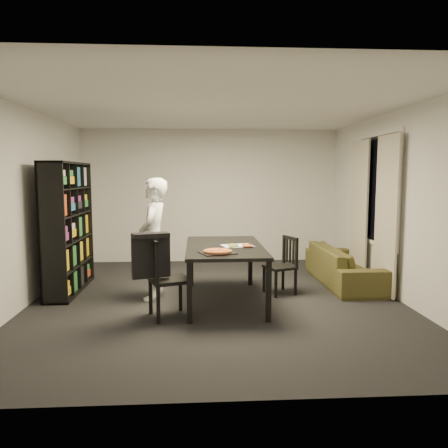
{
  "coord_description": "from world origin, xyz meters",
  "views": [
    {
      "loc": [
        -0.27,
        -5.88,
        1.71
      ],
      "look_at": [
        0.1,
        0.01,
        1.05
      ],
      "focal_mm": 35.0,
      "sensor_mm": 36.0,
      "label": 1
    }
  ],
  "objects": [
    {
      "name": "room",
      "position": [
        0.0,
        0.0,
        1.3
      ],
      "size": [
        5.01,
        5.51,
        2.61
      ],
      "color": "black",
      "rests_on": "ground"
    },
    {
      "name": "window_pane",
      "position": [
        2.48,
        0.6,
        1.5
      ],
      "size": [
        0.02,
        1.4,
        1.6
      ],
      "primitive_type": "cube",
      "color": "black",
      "rests_on": "room"
    },
    {
      "name": "window_frame",
      "position": [
        2.48,
        0.6,
        1.5
      ],
      "size": [
        0.03,
        1.52,
        1.72
      ],
      "primitive_type": "cube",
      "color": "white",
      "rests_on": "room"
    },
    {
      "name": "curtain_left",
      "position": [
        2.4,
        0.08,
        1.15
      ],
      "size": [
        0.03,
        0.7,
        2.25
      ],
      "primitive_type": "cube",
      "color": "#BBB3A0",
      "rests_on": "room"
    },
    {
      "name": "curtain_right",
      "position": [
        2.4,
        1.12,
        1.15
      ],
      "size": [
        0.03,
        0.7,
        2.25
      ],
      "primitive_type": "cube",
      "color": "#BBB3A0",
      "rests_on": "room"
    },
    {
      "name": "bookshelf",
      "position": [
        -2.16,
        0.6,
        0.95
      ],
      "size": [
        0.35,
        1.5,
        1.9
      ],
      "primitive_type": "cube",
      "color": "black",
      "rests_on": "room"
    },
    {
      "name": "dining_table",
      "position": [
        0.1,
        -0.09,
        0.7
      ],
      "size": [
        1.02,
        1.84,
        0.77
      ],
      "color": "black",
      "rests_on": "room"
    },
    {
      "name": "chair_left",
      "position": [
        -0.69,
        -0.74,
        0.55
      ],
      "size": [
        0.57,
        0.57,
        0.96
      ],
      "rotation": [
        0.0,
        0.0,
        1.91
      ],
      "color": "black",
      "rests_on": "room"
    },
    {
      "name": "chair_right",
      "position": [
        1.0,
        0.27,
        0.47
      ],
      "size": [
        0.5,
        0.5,
        0.83
      ],
      "rotation": [
        0.0,
        0.0,
        -1.2
      ],
      "color": "black",
      "rests_on": "room"
    },
    {
      "name": "draped_jacket",
      "position": [
        -0.81,
        -0.78,
        0.8
      ],
      "size": [
        0.46,
        0.32,
        0.53
      ],
      "rotation": [
        0.0,
        0.0,
        1.91
      ],
      "color": "black",
      "rests_on": "chair_left"
    },
    {
      "name": "person",
      "position": [
        -0.86,
        0.12,
        0.84
      ],
      "size": [
        0.49,
        0.67,
        1.68
      ],
      "primitive_type": "imported",
      "rotation": [
        0.0,
        0.0,
        -1.73
      ],
      "color": "white",
      "rests_on": "room"
    },
    {
      "name": "baking_tray",
      "position": [
        -0.02,
        -0.66,
        0.77
      ],
      "size": [
        0.48,
        0.44,
        0.01
      ],
      "primitive_type": "cube",
      "rotation": [
        0.0,
        0.0,
        0.35
      ],
      "color": "black",
      "rests_on": "dining_table"
    },
    {
      "name": "pepperoni_pizza",
      "position": [
        -0.02,
        -0.66,
        0.79
      ],
      "size": [
        0.35,
        0.35,
        0.03
      ],
      "rotation": [
        0.0,
        0.0,
        -0.12
      ],
      "color": "brown",
      "rests_on": "dining_table"
    },
    {
      "name": "kitchen_towel",
      "position": [
        0.27,
        -0.13,
        0.77
      ],
      "size": [
        0.46,
        0.38,
        0.01
      ],
      "primitive_type": "cube",
      "rotation": [
        0.0,
        0.0,
        0.23
      ],
      "color": "white",
      "rests_on": "dining_table"
    },
    {
      "name": "pizza_slices",
      "position": [
        0.29,
        -0.16,
        0.78
      ],
      "size": [
        0.44,
        0.4,
        0.01
      ],
      "primitive_type": null,
      "rotation": [
        0.0,
        0.0,
        0.28
      ],
      "color": "#B88839",
      "rests_on": "dining_table"
    },
    {
      "name": "sofa",
      "position": [
        2.07,
        0.77,
        0.29
      ],
      "size": [
        0.78,
        1.98,
        0.58
      ],
      "primitive_type": "imported",
      "rotation": [
        0.0,
        0.0,
        1.57
      ],
      "color": "#46461C",
      "rests_on": "room"
    }
  ]
}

